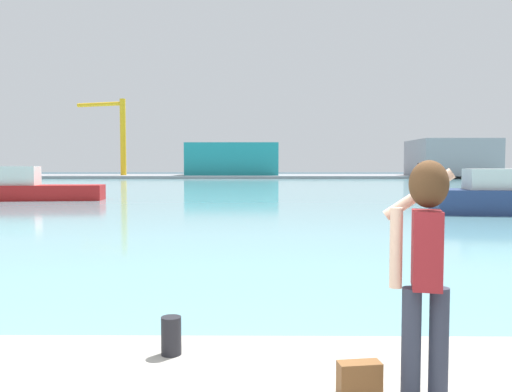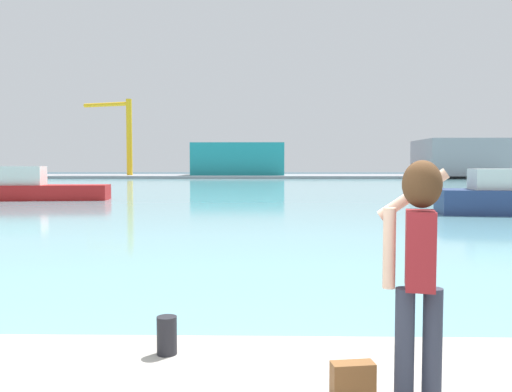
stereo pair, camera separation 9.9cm
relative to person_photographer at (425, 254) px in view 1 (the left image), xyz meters
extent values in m
plane|color=#334751|center=(-1.09, 49.41, -1.57)|extent=(220.00, 220.00, 0.00)
cube|color=#6BA8B2|center=(-1.09, 51.41, -1.56)|extent=(140.00, 100.00, 0.02)
cube|color=gray|center=(-1.09, 91.41, -1.36)|extent=(140.00, 20.00, 0.44)
cylinder|color=#2D3342|center=(-0.09, 0.00, -0.66)|extent=(0.14, 0.14, 0.82)
cylinder|color=#2D3342|center=(0.11, 0.00, -0.66)|extent=(0.14, 0.14, 0.82)
cube|color=maroon|center=(0.01, 0.00, 0.03)|extent=(0.27, 0.38, 0.56)
sphere|color=#E0B293|center=(0.01, 0.00, 0.49)|extent=(0.22, 0.22, 0.22)
ellipsoid|color=#472D19|center=(0.01, -0.02, 0.50)|extent=(0.28, 0.26, 0.34)
cylinder|color=#E0B293|center=(-0.21, 0.00, 0.04)|extent=(0.09, 0.09, 0.58)
cylinder|color=#E0B293|center=(0.01, 0.22, 0.41)|extent=(0.53, 0.20, 0.40)
cube|color=black|center=(0.04, 0.34, 0.58)|extent=(0.03, 0.07, 0.14)
cube|color=brown|center=(-0.45, 0.08, -0.95)|extent=(0.34, 0.19, 0.24)
cylinder|color=black|center=(-1.99, 0.88, -0.89)|extent=(0.18, 0.18, 0.34)
cube|color=#B21919|center=(-15.52, 29.08, -1.08)|extent=(8.93, 2.94, 0.94)
cube|color=silver|center=(-16.61, 28.96, -0.02)|extent=(3.21, 1.83, 1.18)
cube|color=silver|center=(9.31, 20.05, 0.01)|extent=(2.65, 1.98, 0.93)
cube|color=teal|center=(-6.19, 90.98, 1.65)|extent=(15.87, 11.66, 5.58)
cube|color=gray|center=(30.74, 85.91, 1.86)|extent=(12.32, 12.85, 5.99)
cylinder|color=yellow|center=(-25.30, 89.09, 5.50)|extent=(1.00, 1.00, 13.28)
cylinder|color=yellow|center=(-29.69, 90.54, 11.35)|extent=(9.00, 3.57, 0.70)
camera|label=1|loc=(-1.18, -3.80, 0.64)|focal=37.28mm
camera|label=2|loc=(-1.08, -3.80, 0.64)|focal=37.28mm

